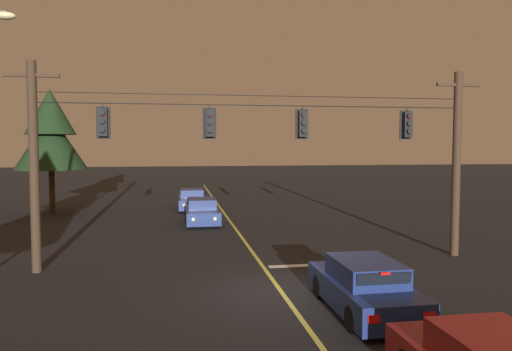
# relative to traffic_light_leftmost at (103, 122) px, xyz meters

# --- Properties ---
(ground_plane) EXTENTS (180.00, 180.00, 0.00)m
(ground_plane) POSITION_rel_traffic_light_leftmost_xyz_m (5.53, -3.62, -5.15)
(ground_plane) COLOR black
(lane_centre_stripe) EXTENTS (0.14, 60.00, 0.01)m
(lane_centre_stripe) POSITION_rel_traffic_light_leftmost_xyz_m (5.53, 6.02, -5.15)
(lane_centre_stripe) COLOR #D1C64C
(lane_centre_stripe) RESTS_ON ground
(stop_bar_paint) EXTENTS (3.40, 0.36, 0.01)m
(stop_bar_paint) POSITION_rel_traffic_light_leftmost_xyz_m (7.43, -0.58, -5.15)
(stop_bar_paint) COLOR silver
(stop_bar_paint) RESTS_ON ground
(signal_span_assembly) EXTENTS (17.41, 0.32, 7.20)m
(signal_span_assembly) POSITION_rel_traffic_light_leftmost_xyz_m (5.53, 0.02, -1.40)
(signal_span_assembly) COLOR #38281C
(signal_span_assembly) RESTS_ON ground
(traffic_light_leftmost) EXTENTS (0.48, 0.41, 1.22)m
(traffic_light_leftmost) POSITION_rel_traffic_light_leftmost_xyz_m (0.00, 0.00, 0.00)
(traffic_light_leftmost) COLOR black
(traffic_light_left_inner) EXTENTS (0.48, 0.41, 1.22)m
(traffic_light_left_inner) POSITION_rel_traffic_light_leftmost_xyz_m (3.69, 0.00, 0.00)
(traffic_light_left_inner) COLOR black
(traffic_light_centre) EXTENTS (0.48, 0.41, 1.22)m
(traffic_light_centre) POSITION_rel_traffic_light_leftmost_xyz_m (7.12, 0.00, 0.00)
(traffic_light_centre) COLOR black
(traffic_light_right_inner) EXTENTS (0.48, 0.41, 1.22)m
(traffic_light_right_inner) POSITION_rel_traffic_light_leftmost_xyz_m (11.25, 0.00, 0.00)
(traffic_light_right_inner) COLOR black
(car_waiting_near_lane) EXTENTS (1.80, 4.33, 1.39)m
(car_waiting_near_lane) POSITION_rel_traffic_light_leftmost_xyz_m (7.29, -5.62, -4.50)
(car_waiting_near_lane) COLOR navy
(car_waiting_near_lane) RESTS_ON ground
(car_oncoming_lead) EXTENTS (1.80, 4.42, 1.39)m
(car_oncoming_lead) POSITION_rel_traffic_light_leftmost_xyz_m (3.89, 9.62, -4.50)
(car_oncoming_lead) COLOR navy
(car_oncoming_lead) RESTS_ON ground
(car_oncoming_trailing) EXTENTS (1.80, 4.42, 1.39)m
(car_oncoming_trailing) POSITION_rel_traffic_light_leftmost_xyz_m (3.54, 15.71, -4.50)
(car_oncoming_trailing) COLOR navy
(car_oncoming_trailing) RESTS_ON ground
(tree_verge_far) EXTENTS (4.44, 4.44, 7.94)m
(tree_verge_far) POSITION_rel_traffic_light_leftmost_xyz_m (-5.32, 15.07, -0.02)
(tree_verge_far) COLOR #332316
(tree_verge_far) RESTS_ON ground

